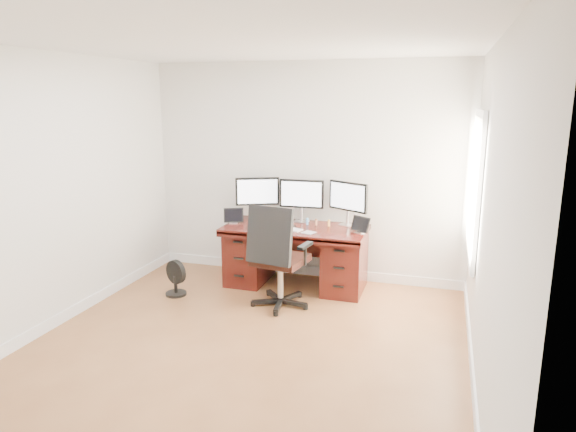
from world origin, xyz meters
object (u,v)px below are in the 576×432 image
(keyboard, at_px, (290,229))
(monitor_center, at_px, (302,195))
(desk, at_px, (296,254))
(office_chair, at_px, (278,274))
(floor_fan, at_px, (175,278))

(keyboard, bearing_deg, monitor_center, 104.71)
(desk, bearing_deg, office_chair, -90.03)
(office_chair, relative_size, keyboard, 4.02)
(floor_fan, height_order, monitor_center, monitor_center)
(desk, distance_m, keyboard, 0.40)
(desk, xyz_separation_m, office_chair, (-0.00, -0.70, -0.02))
(desk, relative_size, floor_fan, 4.06)
(office_chair, height_order, floor_fan, office_chair)
(desk, relative_size, keyboard, 5.88)
(monitor_center, xyz_separation_m, keyboard, (-0.02, -0.41, -0.33))
(floor_fan, bearing_deg, desk, 50.81)
(desk, height_order, office_chair, office_chair)
(desk, relative_size, monitor_center, 3.08)
(office_chair, xyz_separation_m, keyboard, (-0.02, 0.52, 0.37))
(desk, bearing_deg, keyboard, -96.92)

